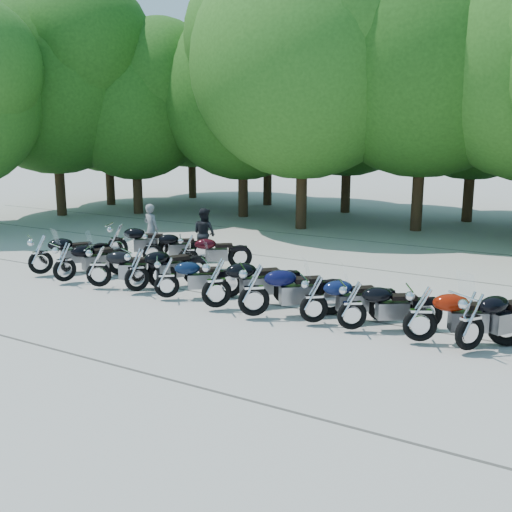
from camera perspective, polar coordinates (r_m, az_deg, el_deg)
The scene contains 27 objects.
ground at distance 12.82m, azimuth -3.39°, elevation -6.05°, with size 90.00×90.00×0.00m, color #A19C92.
tree_0 at distance 32.06m, azimuth -14.12°, elevation 14.49°, with size 7.50×7.50×9.21m.
tree_1 at distance 28.47m, azimuth -11.55°, elevation 14.14°, with size 6.97×6.97×8.55m.
tree_2 at distance 26.93m, azimuth -1.28°, elevation 15.03°, with size 7.31×7.31×8.97m.
tree_3 at distance 23.84m, azimuth 4.55°, elevation 17.78°, with size 8.70×8.70×10.67m.
tree_4 at distance 24.18m, azimuth 15.86°, elevation 18.04°, with size 9.13×9.13×11.20m.
tree_9 at distance 34.38m, azimuth -6.26°, elevation 14.72°, with size 7.59×7.59×9.32m.
tree_10 at distance 31.04m, azimuth 1.14°, elevation 15.30°, with size 7.78×7.78×9.55m.
tree_11 at distance 28.60m, azimuth 8.83°, elevation 15.10°, with size 7.56×7.56×9.28m.
tree_12 at distance 27.11m, azimuth 20.28°, elevation 15.15°, with size 7.88×7.88×9.67m.
tree_17 at distance 28.80m, azimuth -18.80°, elevation 15.68°, with size 8.31×8.31×10.20m.
motorcycle_0 at distance 17.27m, azimuth -19.88°, elevation 0.25°, with size 0.69×2.28×1.29m, color black, non-canonical shape.
motorcycle_1 at distance 16.26m, azimuth -17.82°, elevation -0.43°, with size 0.66×2.17×1.23m, color black, non-canonical shape.
motorcycle_2 at distance 15.48m, azimuth -14.80°, elevation -0.84°, with size 0.67×2.20×1.25m, color black, non-canonical shape.
motorcycle_3 at distance 14.85m, azimuth -11.30°, elevation -1.17°, with size 0.68×2.24×1.27m, color black, non-canonical shape.
motorcycle_4 at distance 14.19m, azimuth -8.52°, elevation -1.92°, with size 0.63×2.06×1.16m, color #0B1832, non-canonical shape.
motorcycle_5 at distance 13.25m, azimuth -3.80°, elevation -2.42°, with size 0.72×2.37×1.34m, color black, non-canonical shape.
motorcycle_6 at distance 12.64m, azimuth -0.21°, elevation -3.12°, with size 0.72×2.38×1.34m, color black, non-canonical shape.
motorcycle_7 at distance 12.32m, azimuth 5.55°, elevation -3.95°, with size 0.64×2.11×1.19m, color #0E173D, non-canonical shape.
motorcycle_8 at distance 12.00m, azimuth 9.16°, elevation -4.54°, with size 0.63×2.08×1.18m, color black, non-canonical shape.
motorcycle_9 at distance 11.61m, azimuth 15.42°, elevation -5.18°, with size 0.68×2.25×1.27m, color maroon, non-canonical shape.
motorcycle_10 at distance 11.42m, azimuth 19.78°, elevation -5.70°, with size 0.70×2.28×1.29m, color black, non-canonical shape.
motorcycle_12 at distance 18.71m, azimuth -13.07°, elevation 1.54°, with size 0.69×2.26×1.28m, color black, non-canonical shape.
motorcycle_13 at distance 17.91m, azimuth -9.86°, elevation 0.98°, with size 0.62×2.03×1.15m, color black, non-canonical shape.
motorcycle_14 at distance 17.01m, azimuth -6.50°, elevation 0.52°, with size 0.63×2.06×1.16m, color black, non-canonical shape.
rider_0 at distance 19.38m, azimuth -9.94°, elevation 2.55°, with size 0.59×0.39×1.62m, color gray.
rider_1 at distance 18.41m, azimuth -4.94°, elevation 2.14°, with size 0.77×0.60×1.59m, color black.
Camera 1 is at (6.75, -10.13, 4.04)m, focal length 42.00 mm.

